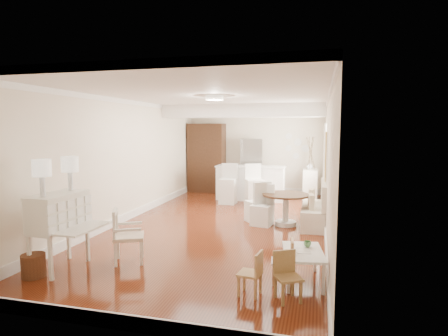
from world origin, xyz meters
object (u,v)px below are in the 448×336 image
at_px(kids_chair_a, 250,273).
at_px(bar_stool_right, 254,185).
at_px(slip_chair_near, 262,205).
at_px(pantry_cabinet, 207,158).
at_px(slip_chair_far, 258,201).
at_px(fridge, 262,167).
at_px(gustavian_armchair, 129,236).
at_px(dining_table, 286,210).
at_px(secretary_bureau, 59,231).
at_px(sideboard, 310,184).
at_px(wicker_basket, 33,266).
at_px(kids_table, 303,266).
at_px(kids_chair_b, 282,261).
at_px(bar_stool_left, 228,184).
at_px(breakfast_counter, 250,183).
at_px(kids_chair_c, 288,277).

distance_m(kids_chair_a, bar_stool_right, 5.72).
bearing_deg(slip_chair_near, bar_stool_right, 115.23).
bearing_deg(pantry_cabinet, slip_chair_far, -57.60).
bearing_deg(slip_chair_near, fridge, 109.51).
bearing_deg(gustavian_armchair, dining_table, -61.91).
relative_size(slip_chair_far, fridge, 0.53).
xyz_separation_m(secretary_bureau, kids_chair_a, (2.96, -0.17, -0.29)).
bearing_deg(bar_stool_right, gustavian_armchair, -127.45).
bearing_deg(sideboard, fridge, 164.44).
bearing_deg(wicker_basket, dining_table, 49.55).
relative_size(kids_table, slip_chair_far, 0.93).
distance_m(wicker_basket, kids_chair_b, 3.57).
bearing_deg(secretary_bureau, wicker_basket, -113.53).
relative_size(gustavian_armchair, wicker_basket, 2.60).
relative_size(kids_table, bar_stool_right, 0.77).
xyz_separation_m(kids_table, dining_table, (-0.51, 3.05, 0.13)).
xyz_separation_m(wicker_basket, fridge, (2.17, 7.65, 0.73)).
xyz_separation_m(dining_table, sideboard, (0.43, 3.44, 0.10)).
xyz_separation_m(dining_table, bar_stool_left, (-1.81, 2.04, 0.22)).
xyz_separation_m(wicker_basket, sideboard, (3.70, 7.27, 0.29)).
distance_m(wicker_basket, slip_chair_near, 4.65).
bearing_deg(bar_stool_left, dining_table, -48.29).
relative_size(gustavian_armchair, sideboard, 0.91).
bearing_deg(bar_stool_right, slip_chair_far, -102.04).
bearing_deg(slip_chair_far, bar_stool_left, -98.76).
bearing_deg(dining_table, kids_chair_a, -92.14).
relative_size(secretary_bureau, kids_table, 1.32).
bearing_deg(fridge, wicker_basket, -105.86).
relative_size(gustavian_armchair, breakfast_counter, 0.42).
bearing_deg(kids_chair_b, dining_table, 177.59).
bearing_deg(slip_chair_far, breakfast_counter, -116.61).
distance_m(kids_chair_a, fridge, 7.55).
bearing_deg(fridge, bar_stool_left, -112.06).
relative_size(wicker_basket, slip_chair_near, 0.37).
xyz_separation_m(slip_chair_far, sideboard, (1.09, 3.28, -0.02)).
height_order(kids_chair_b, fridge, fridge).
xyz_separation_m(wicker_basket, slip_chair_near, (2.76, 3.73, 0.29)).
bearing_deg(secretary_bureau, dining_table, 50.41).
height_order(gustavian_armchair, sideboard, sideboard).
distance_m(kids_chair_b, pantry_cabinet, 7.76).
distance_m(secretary_bureau, bar_stool_left, 5.66).
xyz_separation_m(pantry_cabinet, sideboard, (3.43, -0.41, -0.70)).
distance_m(kids_chair_b, dining_table, 3.17).
relative_size(slip_chair_near, pantry_cabinet, 0.39).
bearing_deg(kids_chair_a, bar_stool_left, -155.71).
relative_size(wicker_basket, kids_chair_b, 0.53).
bearing_deg(kids_chair_c, secretary_bureau, 147.57).
bearing_deg(bar_stool_right, slip_chair_near, -99.70).
relative_size(bar_stool_right, fridge, 0.64).
xyz_separation_m(gustavian_armchair, slip_chair_far, (1.57, 3.10, 0.04)).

